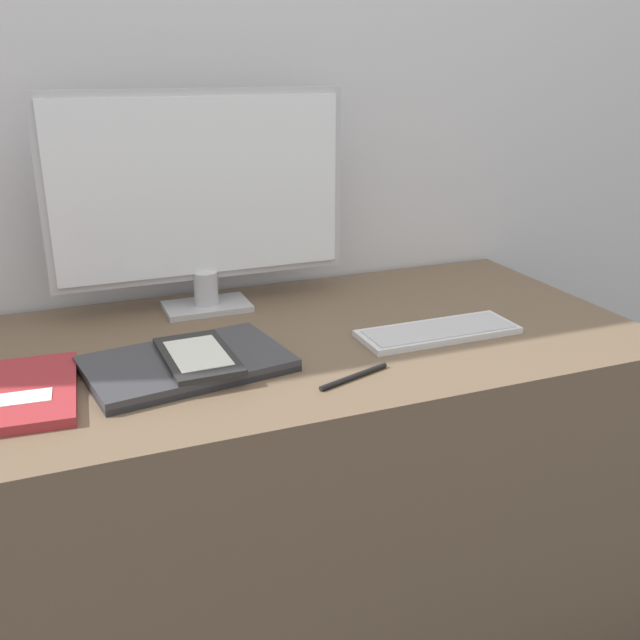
{
  "coord_description": "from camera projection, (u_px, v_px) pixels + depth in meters",
  "views": [
    {
      "loc": [
        -0.37,
        -0.98,
        1.22
      ],
      "look_at": [
        0.08,
        0.12,
        0.78
      ],
      "focal_mm": 40.0,
      "sensor_mm": 36.0,
      "label": 1
    }
  ],
  "objects": [
    {
      "name": "laptop",
      "position": [
        187.0,
        364.0,
        1.2
      ],
      "size": [
        0.36,
        0.26,
        0.02
      ],
      "color": "#232328",
      "rests_on": "desk"
    },
    {
      "name": "pen",
      "position": [
        354.0,
        377.0,
        1.17
      ],
      "size": [
        0.14,
        0.05,
        0.01
      ],
      "color": "black",
      "rests_on": "desk"
    },
    {
      "name": "wall_back",
      "position": [
        205.0,
        68.0,
        1.49
      ],
      "size": [
        3.6,
        0.05,
        2.4
      ],
      "color": "silver",
      "rests_on": "ground_plane"
    },
    {
      "name": "notebook",
      "position": [
        20.0,
        393.0,
        1.1
      ],
      "size": [
        0.18,
        0.27,
        0.02
      ],
      "color": "maroon",
      "rests_on": "desk"
    },
    {
      "name": "ereader",
      "position": [
        198.0,
        356.0,
        1.2
      ],
      "size": [
        0.12,
        0.2,
        0.01
      ],
      "color": "black",
      "rests_on": "laptop"
    },
    {
      "name": "desk",
      "position": [
        270.0,
        504.0,
        1.46
      ],
      "size": [
        1.44,
        0.67,
        0.72
      ],
      "color": "brown",
      "rests_on": "ground_plane"
    },
    {
      "name": "keyboard",
      "position": [
        438.0,
        332.0,
        1.36
      ],
      "size": [
        0.31,
        0.11,
        0.01
      ],
      "color": "silver",
      "rests_on": "desk"
    },
    {
      "name": "monitor",
      "position": [
        200.0,
        196.0,
        1.42
      ],
      "size": [
        0.61,
        0.11,
        0.44
      ],
      "color": "#B7B7BC",
      "rests_on": "desk"
    }
  ]
}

